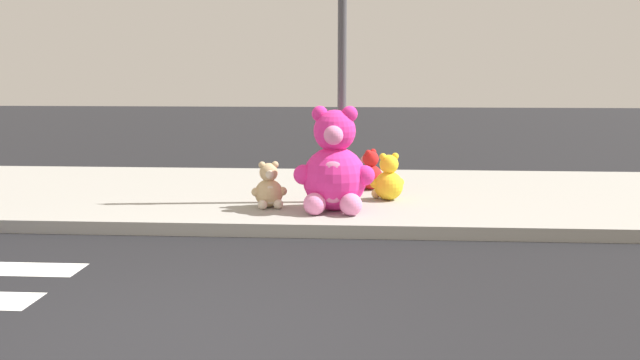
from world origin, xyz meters
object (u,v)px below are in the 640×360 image
object	(u,v)px
plush_red	(369,173)
plush_tan	(269,189)
plush_pink_large	(334,169)
sign_pole	(342,66)
plush_yellow	(388,181)

from	to	relation	value
plush_red	plush_tan	xyz separation A→B (m)	(-1.21, -1.42, -0.00)
plush_pink_large	sign_pole	bearing A→B (deg)	83.91
plush_pink_large	plush_yellow	xyz separation A→B (m)	(0.65, 0.77, -0.25)
plush_pink_large	plush_red	distance (m)	1.65
sign_pole	plush_pink_large	bearing A→B (deg)	-96.09
plush_tan	plush_pink_large	bearing A→B (deg)	-10.88
plush_pink_large	plush_yellow	distance (m)	1.04
plush_pink_large	plush_yellow	world-z (taller)	plush_pink_large
plush_pink_large	plush_tan	xyz separation A→B (m)	(-0.80, 0.15, -0.27)
plush_tan	plush_red	bearing A→B (deg)	49.49
plush_tan	sign_pole	bearing A→B (deg)	26.59
plush_pink_large	plush_tan	size ratio (longest dim) A/B	2.21
plush_yellow	plush_tan	bearing A→B (deg)	-156.94
plush_yellow	plush_tan	distance (m)	1.58
sign_pole	plush_tan	distance (m)	1.76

